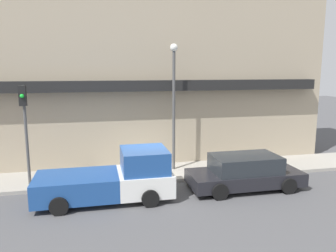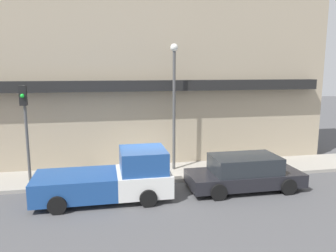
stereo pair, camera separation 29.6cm
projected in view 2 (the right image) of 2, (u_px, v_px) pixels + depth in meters
ground_plane at (150, 185)px, 14.08m from camera, size 80.00×80.00×0.00m
sidewalk at (146, 174)px, 15.31m from camera, size 36.00×2.56×0.16m
building at (137, 50)px, 16.97m from camera, size 19.80×3.80×11.83m
pickup_truck at (113, 178)px, 12.44m from camera, size 5.07×2.24×1.90m
parked_car at (244, 173)px, 13.49m from camera, size 4.69×2.11×1.41m
fire_hydrant at (124, 171)px, 14.36m from camera, size 0.19×0.19×0.69m
street_lamp at (174, 93)px, 15.16m from camera, size 0.36×0.36×5.89m
traffic_light at (25, 118)px, 13.29m from camera, size 0.28×0.42×4.11m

